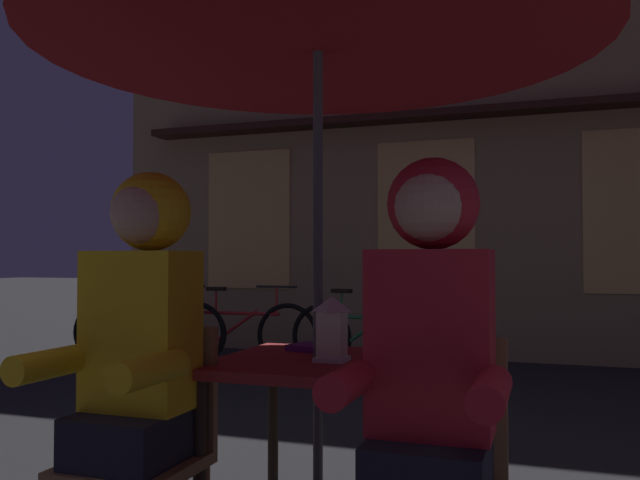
% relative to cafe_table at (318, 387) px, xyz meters
% --- Properties ---
extents(cafe_table, '(0.72, 0.72, 0.74)m').
position_rel_cafe_table_xyz_m(cafe_table, '(0.00, 0.00, 0.00)').
color(cafe_table, maroon).
rests_on(cafe_table, ground_plane).
extents(patio_umbrella, '(2.10, 2.10, 2.31)m').
position_rel_cafe_table_xyz_m(patio_umbrella, '(0.00, 0.00, 1.42)').
color(patio_umbrella, '#4C4C51').
rests_on(patio_umbrella, ground_plane).
extents(lantern, '(0.11, 0.11, 0.23)m').
position_rel_cafe_table_xyz_m(lantern, '(0.07, -0.04, 0.22)').
color(lantern, white).
rests_on(lantern, cafe_table).
extents(chair_left, '(0.40, 0.40, 0.87)m').
position_rel_cafe_table_xyz_m(chair_left, '(-0.48, -0.37, -0.15)').
color(chair_left, olive).
rests_on(chair_left, ground_plane).
extents(chair_right, '(0.40, 0.40, 0.87)m').
position_rel_cafe_table_xyz_m(chair_right, '(0.48, -0.37, -0.15)').
color(chair_right, olive).
rests_on(chair_right, ground_plane).
extents(person_left_hooded, '(0.45, 0.56, 1.40)m').
position_rel_cafe_table_xyz_m(person_left_hooded, '(-0.48, -0.43, 0.21)').
color(person_left_hooded, black).
rests_on(person_left_hooded, ground_plane).
extents(person_right_hooded, '(0.45, 0.56, 1.40)m').
position_rel_cafe_table_xyz_m(person_right_hooded, '(0.48, -0.43, 0.21)').
color(person_right_hooded, black).
rests_on(person_right_hooded, ground_plane).
extents(shopfront_building, '(10.00, 0.93, 6.20)m').
position_rel_cafe_table_xyz_m(shopfront_building, '(0.60, 5.40, 2.45)').
color(shopfront_building, '#937A56').
rests_on(shopfront_building, ground_plane).
extents(bicycle_nearest, '(1.66, 0.39, 0.84)m').
position_rel_cafe_table_xyz_m(bicycle_nearest, '(-3.17, 3.66, -0.29)').
color(bicycle_nearest, black).
rests_on(bicycle_nearest, ground_plane).
extents(bicycle_second, '(1.68, 0.14, 0.84)m').
position_rel_cafe_table_xyz_m(bicycle_second, '(-2.22, 3.90, -0.29)').
color(bicycle_second, black).
rests_on(bicycle_second, ground_plane).
extents(bicycle_third, '(1.67, 0.30, 0.84)m').
position_rel_cafe_table_xyz_m(bicycle_third, '(-0.83, 3.83, -0.29)').
color(bicycle_third, black).
rests_on(bicycle_third, ground_plane).
extents(book, '(0.23, 0.19, 0.02)m').
position_rel_cafe_table_xyz_m(book, '(-0.08, 0.19, 0.11)').
color(book, '#661E7A').
rests_on(book, cafe_table).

